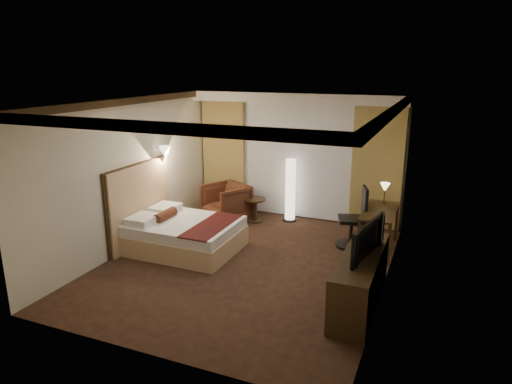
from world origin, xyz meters
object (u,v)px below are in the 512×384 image
at_px(side_table, 255,210).
at_px(television, 361,232).
at_px(floor_lamp, 290,190).
at_px(desk, 379,230).
at_px(office_chair, 352,217).
at_px(bed, 185,236).
at_px(dresser, 360,280).
at_px(armchair, 226,200).

xyz_separation_m(side_table, television, (2.68, -2.70, 0.81)).
height_order(floor_lamp, desk, floor_lamp).
xyz_separation_m(desk, television, (0.02, -2.12, 0.69)).
bearing_deg(side_table, office_chair, -16.28).
height_order(bed, dresser, dresser).
distance_m(side_table, desk, 2.72).
bearing_deg(side_table, armchair, -167.77).
height_order(bed, floor_lamp, floor_lamp).
bearing_deg(dresser, floor_lamp, 123.84).
xyz_separation_m(floor_lamp, dresser, (2.03, -3.03, -0.30)).
xyz_separation_m(bed, desk, (3.21, 1.35, 0.10)).
bearing_deg(floor_lamp, armchair, -160.45).
distance_m(armchair, television, 4.23).
bearing_deg(armchair, dresser, -9.06).
distance_m(office_chair, television, 2.19).
relative_size(bed, office_chair, 1.63).
distance_m(bed, side_table, 2.02).
bearing_deg(floor_lamp, bed, -118.57).
xyz_separation_m(dresser, television, (-0.03, 0.00, 0.69)).
distance_m(dresser, television, 0.69).
xyz_separation_m(armchair, dresser, (3.33, -2.57, -0.05)).
xyz_separation_m(armchair, side_table, (0.62, 0.14, -0.18)).
bearing_deg(office_chair, armchair, 151.67).
height_order(armchair, desk, armchair).
height_order(side_table, office_chair, office_chair).
distance_m(armchair, floor_lamp, 1.40).
height_order(floor_lamp, television, floor_lamp).
relative_size(armchair, desk, 0.67).
distance_m(side_table, television, 3.89).
bearing_deg(floor_lamp, office_chair, -32.64).
bearing_deg(dresser, television, 180.00).
bearing_deg(desk, floor_lamp, 155.29).
xyz_separation_m(bed, side_table, (0.56, 1.94, -0.02)).
height_order(side_table, dresser, dresser).
xyz_separation_m(desk, office_chair, (-0.48, -0.05, 0.19)).
bearing_deg(television, side_table, 55.88).
relative_size(armchair, television, 0.78).
distance_m(floor_lamp, dresser, 3.66).
bearing_deg(side_table, desk, -12.43).
bearing_deg(armchair, desk, 20.77).
xyz_separation_m(office_chair, television, (0.50, -2.07, 0.50)).
xyz_separation_m(side_table, dresser, (2.71, -2.70, 0.12)).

